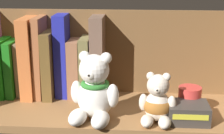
{
  "coord_description": "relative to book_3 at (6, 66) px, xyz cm",
  "views": [
    {
      "loc": [
        7.18,
        -83.25,
        38.64
      ],
      "look_at": [
        0.92,
        0.0,
        13.5
      ],
      "focal_mm": 54.32,
      "sensor_mm": 36.0,
      "label": 1
    }
  ],
  "objects": [
    {
      "name": "book_10",
      "position": [
        20.68,
        0.0,
        -0.01
      ],
      "size": [
        3.21,
        11.06,
        16.63
      ],
      "primitive_type": "cube",
      "rotation": [
        0.0,
        -0.0,
        0.0
      ],
      "color": "#926044",
      "rests_on": "shelf_board"
    },
    {
      "name": "shelf_board",
      "position": [
        31.06,
        -9.4,
        -9.33
      ],
      "size": [
        82.4,
        24.83,
        2.0
      ],
      "primitive_type": "cube",
      "color": "olive",
      "rests_on": "ground"
    },
    {
      "name": "small_product_box",
      "position": [
        51.03,
        -15.82,
        -6.04
      ],
      "size": [
        9.73,
        7.99,
        4.56
      ],
      "color": "#38332D",
      "rests_on": "shelf_board"
    },
    {
      "name": "book_5",
      "position": [
        4.95,
        0.0,
        -0.47
      ],
      "size": [
        1.75,
        9.53,
        15.7
      ],
      "primitive_type": "cube",
      "color": "#706048",
      "rests_on": "shelf_board"
    },
    {
      "name": "book_6",
      "position": [
        7.86,
        0.0,
        3.1
      ],
      "size": [
        3.49,
        14.48,
        22.86
      ],
      "primitive_type": "cube",
      "color": "#C56733",
      "rests_on": "shelf_board"
    },
    {
      "name": "book_4",
      "position": [
        2.67,
        0.0,
        -0.24
      ],
      "size": [
        2.25,
        12.64,
        16.18
      ],
      "primitive_type": "cube",
      "color": "#1A6E19",
      "rests_on": "shelf_board"
    },
    {
      "name": "book_12",
      "position": [
        27.34,
        0.0,
        3.36
      ],
      "size": [
        3.57,
        12.02,
        23.38
      ],
      "primitive_type": "cube",
      "color": "brown",
      "rests_on": "shelf_board"
    },
    {
      "name": "teddy_bear_larger",
      "position": [
        28.11,
        -16.14,
        -1.09
      ],
      "size": [
        12.62,
        13.14,
        16.96
      ],
      "color": "white",
      "rests_on": "shelf_board"
    },
    {
      "name": "book_9",
      "position": [
        17.09,
        0.0,
        3.48
      ],
      "size": [
        3.44,
        9.04,
        23.61
      ],
      "primitive_type": "cube",
      "color": "#1F249D",
      "rests_on": "shelf_board"
    },
    {
      "name": "book_3",
      "position": [
        0.0,
        0.0,
        0.0
      ],
      "size": [
        2.51,
        13.55,
        16.65
      ],
      "primitive_type": "cube",
      "color": "#178115",
      "rests_on": "shelf_board"
    },
    {
      "name": "shelf_back_panel",
      "position": [
        31.06,
        3.61,
        2.94
      ],
      "size": [
        84.8,
        1.2,
        26.53
      ],
      "primitive_type": "cube",
      "color": "brown",
      "rests_on": "ground"
    },
    {
      "name": "pillar_candle",
      "position": [
        52.08,
        -10.3,
        -4.91
      ],
      "size": [
        5.87,
        5.87,
        6.84
      ],
      "primitive_type": "cylinder",
      "color": "#C63833",
      "rests_on": "shelf_board"
    },
    {
      "name": "book_11",
      "position": [
        23.91,
        0.0,
        0.41
      ],
      "size": [
        2.71,
        12.55,
        17.48
      ],
      "primitive_type": "cube",
      "color": "brown",
      "rests_on": "shelf_board"
    },
    {
      "name": "teddy_bear_smaller",
      "position": [
        43.48,
        -16.51,
        -3.45
      ],
      "size": [
        9.16,
        9.69,
        12.41
      ],
      "color": "beige",
      "rests_on": "shelf_board"
    },
    {
      "name": "book_8",
      "position": [
        13.69,
        0.0,
        1.19
      ],
      "size": [
        2.79,
        14.2,
        19.04
      ],
      "primitive_type": "cube",
      "color": "brown",
      "rests_on": "shelf_board"
    },
    {
      "name": "book_7",
      "position": [
        10.95,
        0.0,
        3.21
      ],
      "size": [
        2.57,
        12.93,
        23.1
      ],
      "primitive_type": "cube",
      "rotation": [
        0.0,
        0.02,
        0.0
      ],
      "color": "#9D5B36",
      "rests_on": "shelf_board"
    }
  ]
}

